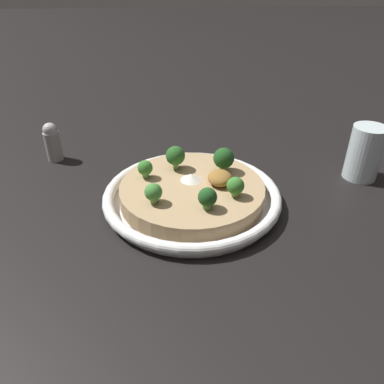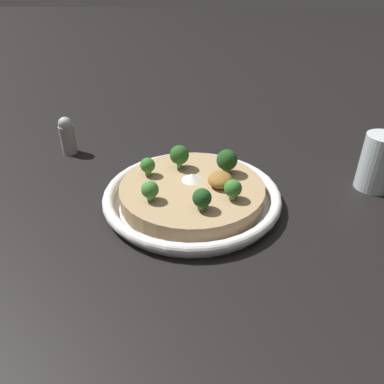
% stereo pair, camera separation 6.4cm
% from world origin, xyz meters
% --- Properties ---
extents(ground_plane, '(6.00, 6.00, 0.00)m').
position_xyz_m(ground_plane, '(0.00, 0.00, 0.00)').
color(ground_plane, black).
extents(risotto_bowl, '(0.30, 0.30, 0.04)m').
position_xyz_m(risotto_bowl, '(0.00, 0.00, 0.02)').
color(risotto_bowl, white).
rests_on(risotto_bowl, ground_plane).
extents(cheese_sprinkle, '(0.04, 0.04, 0.01)m').
position_xyz_m(cheese_sprinkle, '(0.02, -0.00, 0.04)').
color(cheese_sprinkle, white).
rests_on(cheese_sprinkle, risotto_bowl).
extents(crispy_onion_garnish, '(0.05, 0.04, 0.02)m').
position_xyz_m(crispy_onion_garnish, '(-0.00, -0.05, 0.05)').
color(crispy_onion_garnish, olive).
rests_on(crispy_onion_garnish, risotto_bowl).
extents(broccoli_front, '(0.04, 0.04, 0.04)m').
position_xyz_m(broccoli_front, '(0.04, -0.06, 0.06)').
color(broccoli_front, '#759E4C').
rests_on(broccoli_front, risotto_bowl).
extents(broccoli_left, '(0.03, 0.03, 0.04)m').
position_xyz_m(broccoli_left, '(-0.07, -0.02, 0.06)').
color(broccoli_left, '#668E47').
rests_on(broccoli_left, risotto_bowl).
extents(broccoli_front_left, '(0.03, 0.03, 0.03)m').
position_xyz_m(broccoli_front_left, '(-0.04, -0.07, 0.06)').
color(broccoli_front_left, '#84A856').
rests_on(broccoli_front_left, risotto_bowl).
extents(broccoli_back_right, '(0.03, 0.03, 0.03)m').
position_xyz_m(broccoli_back_right, '(0.03, 0.08, 0.05)').
color(broccoli_back_right, '#668E47').
rests_on(broccoli_back_right, risotto_bowl).
extents(broccoli_back, '(0.03, 0.03, 0.03)m').
position_xyz_m(broccoli_back, '(-0.05, 0.06, 0.05)').
color(broccoli_back, '#84A856').
rests_on(broccoli_back, risotto_bowl).
extents(broccoli_right, '(0.03, 0.03, 0.04)m').
position_xyz_m(broccoli_right, '(0.06, 0.03, 0.06)').
color(broccoli_right, '#84A856').
rests_on(broccoli_right, risotto_bowl).
extents(drinking_glass, '(0.06, 0.06, 0.10)m').
position_xyz_m(drinking_glass, '(0.07, -0.33, 0.05)').
color(drinking_glass, silver).
rests_on(drinking_glass, ground_plane).
extents(pepper_shaker, '(0.03, 0.03, 0.08)m').
position_xyz_m(pepper_shaker, '(0.19, 0.27, 0.04)').
color(pepper_shaker, '#9E9993').
rests_on(pepper_shaker, ground_plane).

